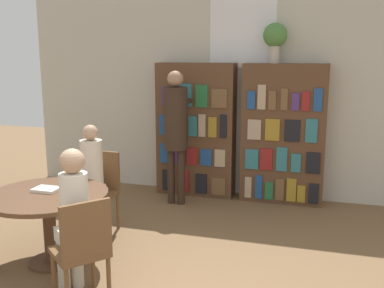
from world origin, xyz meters
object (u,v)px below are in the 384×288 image
chair_left_side (100,187)px  seated_reader_left (90,175)px  seated_reader_right (73,215)px  bookshelf_left (196,130)px  librarian_standing (176,123)px  reading_table (48,206)px  chair_far_side (83,247)px  flower_vase (275,37)px  bookshelf_right (283,135)px

chair_left_side → seated_reader_left: (-0.01, -0.18, 0.19)m
seated_reader_left → seated_reader_right: size_ratio=0.98×
bookshelf_left → librarian_standing: (-0.13, -0.50, 0.17)m
reading_table → chair_far_side: chair_far_side is taller
flower_vase → reading_table: (-1.80, -2.53, -1.62)m
reading_table → bookshelf_left: bearing=73.7°
reading_table → seated_reader_right: seated_reader_right is taller
seated_reader_left → seated_reader_right: 1.28m
bookshelf_right → reading_table: 3.21m
seated_reader_left → chair_far_side: bearing=120.3°
seated_reader_right → reading_table: bearing=90.0°
bookshelf_right → seated_reader_right: size_ratio=1.46×
seated_reader_right → flower_vase: bearing=17.2°
reading_table → seated_reader_left: (0.05, 0.72, 0.12)m
seated_reader_left → flower_vase: bearing=-130.2°
librarian_standing → seated_reader_left: bearing=-113.1°
chair_left_side → librarian_standing: size_ratio=0.51×
reading_table → bookshelf_right: bearing=52.2°
librarian_standing → reading_table: bearing=-106.7°
bookshelf_left → chair_left_side: bookshelf_left is taller
seated_reader_right → chair_far_side: bearing=-90.0°
reading_table → chair_left_side: chair_left_side is taller
bookshelf_right → librarian_standing: 1.45m
chair_far_side → librarian_standing: bearing=41.8°
chair_far_side → flower_vase: bearing=20.3°
reading_table → librarian_standing: librarian_standing is taller
flower_vase → librarian_standing: bearing=-157.0°
bookshelf_right → flower_vase: (-0.15, 0.00, 1.27)m
seated_reader_right → librarian_standing: librarian_standing is taller
chair_far_side → seated_reader_right: size_ratio=0.71×
seated_reader_left → bookshelf_left: bearing=-107.0°
flower_vase → chair_far_side: (-1.11, -3.11, -1.69)m
flower_vase → chair_left_side: flower_vase is taller
reading_table → librarian_standing: (0.61, 2.02, 0.52)m
bookshelf_left → chair_left_side: bearing=-112.6°
flower_vase → librarian_standing: (-1.19, -0.51, -1.10)m
chair_left_side → seated_reader_right: 1.46m
bookshelf_right → librarian_standing: size_ratio=1.05×
reading_table → chair_left_side: 0.91m
reading_table → seated_reader_left: size_ratio=0.91×
seated_reader_left → seated_reader_right: (0.50, -1.18, 0.02)m
chair_far_side → librarian_standing: (-0.09, 2.60, 0.59)m
seated_reader_left → librarian_standing: bearing=-109.2°
chair_far_side → seated_reader_left: 1.46m
seated_reader_right → librarian_standing: 2.51m
bookshelf_right → flower_vase: size_ratio=3.61×
bookshelf_left → chair_far_side: bookshelf_left is taller
seated_reader_left → reading_table: bearing=90.0°
bookshelf_right → librarian_standing: bearing=-159.6°
chair_far_side → librarian_standing: librarian_standing is taller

